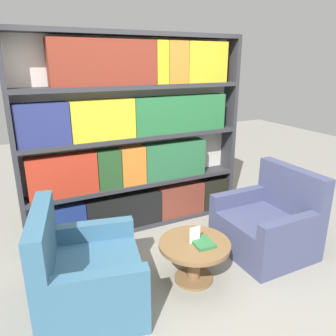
# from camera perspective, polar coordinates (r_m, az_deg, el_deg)

# --- Properties ---
(ground_plane) EXTENTS (14.00, 14.00, 0.00)m
(ground_plane) POSITION_cam_1_polar(r_m,az_deg,el_deg) (3.31, 4.54, -20.11)
(ground_plane) COLOR gray
(bookshelf) EXTENTS (2.74, 0.30, 2.36)m
(bookshelf) POSITION_cam_1_polar(r_m,az_deg,el_deg) (3.97, -5.60, 5.12)
(bookshelf) COLOR silver
(bookshelf) RESTS_ON ground_plane
(armchair_left) EXTENTS (1.03, 1.09, 0.93)m
(armchair_left) POSITION_cam_1_polar(r_m,az_deg,el_deg) (3.03, -14.23, -17.70)
(armchair_left) COLOR #386684
(armchair_left) RESTS_ON ground_plane
(armchair_right) EXTENTS (0.86, 0.93, 0.93)m
(armchair_right) POSITION_cam_1_polar(r_m,az_deg,el_deg) (3.88, 16.97, -9.49)
(armchair_right) COLOR #42476B
(armchair_right) RESTS_ON ground_plane
(coffee_table) EXTENTS (0.68, 0.68, 0.41)m
(coffee_table) POSITION_cam_1_polar(r_m,az_deg,el_deg) (3.25, 4.60, -14.56)
(coffee_table) COLOR brown
(coffee_table) RESTS_ON ground_plane
(table_sign) EXTENTS (0.11, 0.06, 0.16)m
(table_sign) POSITION_cam_1_polar(r_m,az_deg,el_deg) (3.15, 4.69, -11.71)
(table_sign) COLOR black
(table_sign) RESTS_ON coffee_table
(stray_book) EXTENTS (0.20, 0.24, 0.03)m
(stray_book) POSITION_cam_1_polar(r_m,az_deg,el_deg) (3.16, 6.08, -12.82)
(stray_book) COLOR #2D703D
(stray_book) RESTS_ON coffee_table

